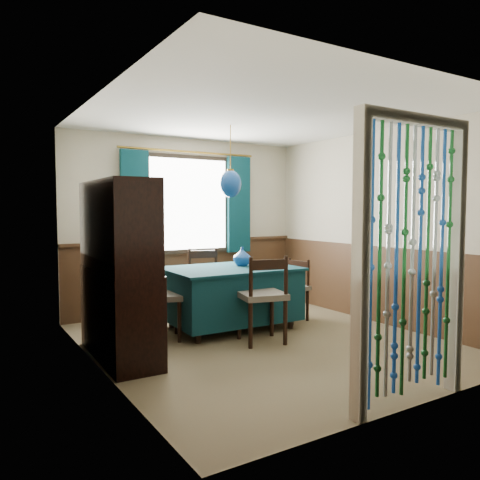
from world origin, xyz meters
TOP-DOWN VIEW (x-y plane):
  - floor at (0.00, 0.00)m, footprint 4.00×4.00m
  - ceiling at (0.00, 0.00)m, footprint 4.00×4.00m
  - wall_back at (0.00, 2.00)m, footprint 3.60×0.00m
  - wall_front at (0.00, -2.00)m, footprint 3.60×0.00m
  - wall_left at (-1.80, 0.00)m, footprint 0.00×4.00m
  - wall_right at (1.80, 0.00)m, footprint 0.00×4.00m
  - wainscot_back at (0.00, 1.99)m, footprint 3.60×0.00m
  - wainscot_front at (0.00, -1.99)m, footprint 3.60×0.00m
  - wainscot_left at (-1.79, 0.00)m, footprint 0.00×4.00m
  - wainscot_right at (1.79, 0.00)m, footprint 0.00×4.00m
  - window at (0.00, 1.95)m, footprint 1.32×0.12m
  - doorway at (0.00, -1.94)m, footprint 1.16×0.12m
  - dining_table at (-0.01, 0.72)m, footprint 1.61×1.13m
  - chair_near at (-0.03, -0.01)m, footprint 0.57×0.56m
  - chair_far at (0.02, 1.45)m, footprint 0.55×0.53m
  - chair_left at (-0.95, 0.73)m, footprint 0.55×0.56m
  - chair_right at (0.89, 0.65)m, footprint 0.45×0.47m
  - sideboard at (-1.55, 0.31)m, footprint 0.49×1.35m
  - pendant_lamp at (-0.01, 0.72)m, footprint 0.27×0.27m
  - vase_table at (0.20, 0.79)m, footprint 0.25×0.25m
  - bowl_shelf at (-1.49, 0.02)m, footprint 0.26×0.26m
  - vase_sideboard at (-1.49, 0.57)m, footprint 0.21×0.21m

SIDE VIEW (x-z plane):
  - floor at x=0.00m, z-range 0.00..0.00m
  - chair_right at x=0.89m, z-range 0.03..0.84m
  - dining_table at x=-0.01m, z-range 0.06..0.82m
  - chair_left at x=-0.95m, z-range 0.03..0.94m
  - chair_far at x=0.02m, z-range 0.03..0.96m
  - wainscot_back at x=0.00m, z-range -1.30..2.30m
  - wainscot_front at x=0.00m, z-range -1.30..2.30m
  - wainscot_left at x=-1.79m, z-range -1.50..2.50m
  - wainscot_right at x=1.79m, z-range -1.50..2.50m
  - chair_near at x=-0.03m, z-range 0.03..1.01m
  - sideboard at x=-1.55m, z-range -0.27..1.49m
  - vase_table at x=0.20m, z-range 0.76..0.98m
  - vase_sideboard at x=-1.49m, z-range 0.88..1.08m
  - doorway at x=0.00m, z-range -0.04..2.14m
  - bowl_shelf at x=-1.49m, z-range 1.20..1.26m
  - wall_back at x=0.00m, z-range -0.55..3.05m
  - wall_front at x=0.00m, z-range -0.55..3.05m
  - wall_left at x=-1.80m, z-range -0.75..3.25m
  - wall_right at x=1.80m, z-range -0.75..3.25m
  - window at x=0.00m, z-range 0.84..2.26m
  - pendant_lamp at x=-0.01m, z-range 1.36..2.23m
  - ceiling at x=0.00m, z-range 2.50..2.50m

